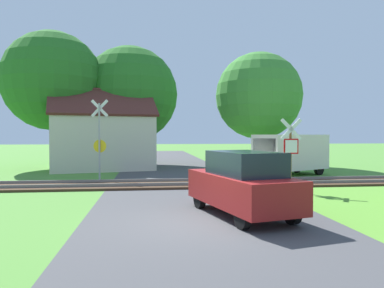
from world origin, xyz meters
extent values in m
plane|color=#4C8433|center=(0.00, 0.00, 0.00)|extent=(160.00, 160.00, 0.00)
cube|color=#424244|center=(0.00, 2.00, 0.00)|extent=(6.51, 80.00, 0.01)
cube|color=#422D1E|center=(0.00, 6.97, 0.05)|extent=(60.00, 2.60, 0.10)
cube|color=slate|center=(0.00, 7.69, 0.16)|extent=(60.00, 0.08, 0.12)
cube|color=slate|center=(0.00, 6.25, 0.16)|extent=(60.00, 0.08, 0.12)
cylinder|color=brown|center=(4.03, 4.75, 1.30)|extent=(0.10, 0.10, 2.59)
cube|color=red|center=(4.03, 4.69, 1.78)|extent=(0.60, 0.05, 0.60)
cube|color=white|center=(4.03, 4.66, 1.78)|extent=(0.49, 0.03, 0.49)
cube|color=white|center=(4.03, 4.69, 2.44)|extent=(0.88, 0.05, 0.88)
cube|color=white|center=(4.03, 4.69, 2.44)|extent=(0.88, 0.05, 0.88)
cylinder|color=#9E9EA5|center=(-3.92, 9.31, 1.89)|extent=(0.09, 0.09, 3.78)
cube|color=white|center=(-3.90, 9.37, 3.53)|extent=(0.86, 0.21, 0.88)
cube|color=white|center=(-3.90, 9.37, 3.53)|extent=(0.86, 0.21, 0.88)
cylinder|color=yellow|center=(-3.90, 9.38, 1.68)|extent=(0.63, 0.16, 0.64)
cube|color=beige|center=(-4.57, 15.48, 1.74)|extent=(7.08, 6.19, 3.48)
cube|color=#562823|center=(-4.31, 14.25, 4.30)|extent=(6.94, 4.13, 1.94)
cube|color=#562823|center=(-4.83, 16.71, 4.30)|extent=(6.94, 4.13, 1.94)
cube|color=brown|center=(-2.90, 15.83, 4.35)|extent=(0.59, 0.59, 1.10)
cylinder|color=#513823|center=(-2.86, 18.37, 1.29)|extent=(0.32, 0.32, 2.58)
sphere|color=#286B23|center=(-2.86, 18.37, 5.20)|extent=(6.98, 6.98, 6.98)
cylinder|color=#513823|center=(6.43, 16.94, 1.36)|extent=(0.28, 0.28, 2.72)
sphere|color=#3D8433|center=(6.43, 16.94, 5.06)|extent=(6.24, 6.24, 6.24)
cylinder|color=#513823|center=(-7.91, 16.73, 1.68)|extent=(0.43, 0.43, 3.36)
sphere|color=#286B23|center=(-7.91, 16.73, 5.85)|extent=(6.64, 6.64, 6.64)
cube|color=silver|center=(6.26, 10.34, 1.29)|extent=(4.60, 3.66, 1.90)
cube|color=silver|center=(4.10, 9.18, 0.79)|extent=(1.47, 1.92, 0.90)
cube|color=#19232D|center=(4.43, 9.35, 1.62)|extent=(0.80, 1.44, 0.85)
cube|color=navy|center=(5.81, 11.18, 0.96)|extent=(3.34, 1.79, 0.16)
cylinder|color=black|center=(4.64, 10.35, 0.34)|extent=(0.68, 0.48, 0.68)
cylinder|color=black|center=(5.37, 8.97, 0.34)|extent=(0.68, 0.48, 0.68)
cylinder|color=black|center=(7.15, 11.70, 0.34)|extent=(0.68, 0.48, 0.68)
cylinder|color=black|center=(7.89, 10.32, 0.34)|extent=(0.68, 0.48, 0.68)
cube|color=maroon|center=(1.00, 0.64, 0.72)|extent=(2.56, 4.28, 0.84)
cube|color=#19232D|center=(1.05, 0.45, 1.46)|extent=(1.88, 2.47, 0.64)
cylinder|color=black|center=(1.35, 2.13, 0.30)|extent=(0.32, 0.63, 0.60)
cylinder|color=black|center=(0.00, 1.79, 0.30)|extent=(0.32, 0.63, 0.60)
cylinder|color=black|center=(2.01, -0.51, 0.30)|extent=(0.32, 0.63, 0.60)
cylinder|color=black|center=(0.65, -0.85, 0.30)|extent=(0.32, 0.63, 0.60)
camera|label=1|loc=(-1.55, -9.41, 2.24)|focal=35.00mm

